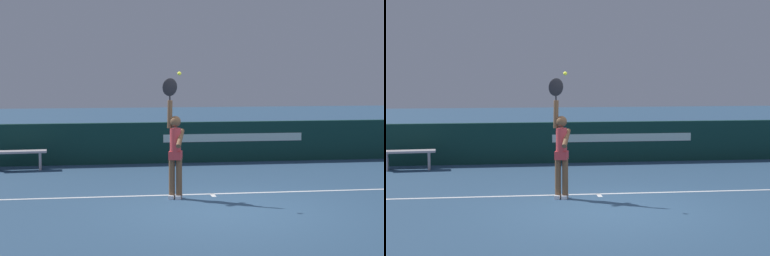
{
  "view_description": "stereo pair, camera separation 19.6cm",
  "coord_description": "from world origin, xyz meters",
  "views": [
    {
      "loc": [
        -2.25,
        -11.26,
        2.5
      ],
      "look_at": [
        -0.47,
        1.01,
        1.36
      ],
      "focal_mm": 62.21,
      "sensor_mm": 36.0,
      "label": 1
    },
    {
      "loc": [
        -2.06,
        -11.29,
        2.5
      ],
      "look_at": [
        -0.47,
        1.01,
        1.36
      ],
      "focal_mm": 62.21,
      "sensor_mm": 36.0,
      "label": 2
    }
  ],
  "objects": [
    {
      "name": "back_wall",
      "position": [
        0.0,
        5.93,
        0.53
      ],
      "size": [
        16.53,
        0.19,
        1.07
      ],
      "color": "#0F342E",
      "rests_on": "ground"
    },
    {
      "name": "ground_plane",
      "position": [
        0.0,
        0.0,
        0.0
      ],
      "size": [
        60.0,
        60.0,
        0.0
      ],
      "primitive_type": "plane",
      "color": "#2E4D6C"
    },
    {
      "name": "tennis_ball",
      "position": [
        -0.73,
        0.84,
        2.38
      ],
      "size": [
        0.07,
        0.07,
        0.07
      ],
      "color": "yellow"
    },
    {
      "name": "tennis_player",
      "position": [
        -0.77,
        1.17,
        0.94
      ],
      "size": [
        0.46,
        0.46,
        2.32
      ],
      "color": "brown",
      "rests_on": "ground"
    },
    {
      "name": "court_lines",
      "position": [
        0.0,
        -1.32,
        0.0
      ],
      "size": [
        11.28,
        5.8,
        0.0
      ],
      "color": "white",
      "rests_on": "ground"
    },
    {
      "name": "courtside_bench_near",
      "position": [
        -4.11,
        5.2,
        0.36
      ],
      "size": [
        1.34,
        0.44,
        0.47
      ],
      "color": "#B5ABB0",
      "rests_on": "ground"
    }
  ]
}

